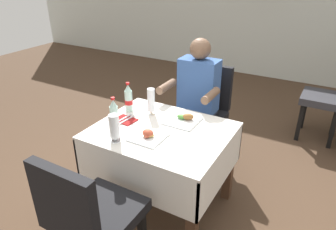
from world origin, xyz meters
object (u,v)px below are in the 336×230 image
object	(u,v)px
chair_near_camera_side	(90,215)
napkin_cutlery_set	(125,120)
chair_far_diner_seat	(204,110)
cola_bottle_primary	(114,117)
plate_near_camera	(148,136)
beer_glass_left	(151,102)
cola_bottle_secondary	(129,99)
plate_far_diner	(183,119)
seated_diner_far	(196,98)
background_chair_left	(333,95)
main_dining_table	(162,149)
beer_glass_middle	(114,127)

from	to	relation	value
chair_near_camera_side	napkin_cutlery_set	distance (m)	0.88
chair_far_diner_seat	napkin_cutlery_set	size ratio (longest dim) A/B	5.00
cola_bottle_primary	plate_near_camera	bearing A→B (deg)	7.41
plate_near_camera	cola_bottle_primary	distance (m)	0.29
plate_near_camera	beer_glass_left	size ratio (longest dim) A/B	1.02
cola_bottle_primary	napkin_cutlery_set	distance (m)	0.21
cola_bottle_secondary	plate_far_diner	bearing A→B (deg)	6.77
chair_far_diner_seat	chair_near_camera_side	xyz separation A→B (m)	(-0.00, -1.61, 0.00)
chair_near_camera_side	cola_bottle_secondary	world-z (taller)	cola_bottle_secondary
seated_diner_far	background_chair_left	xyz separation A→B (m)	(1.12, 1.16, -0.16)
seated_diner_far	background_chair_left	distance (m)	1.62
chair_near_camera_side	cola_bottle_primary	size ratio (longest dim) A/B	3.56
chair_near_camera_side	cola_bottle_primary	distance (m)	0.74
cola_bottle_secondary	napkin_cutlery_set	world-z (taller)	cola_bottle_secondary
chair_near_camera_side	napkin_cutlery_set	xyz separation A→B (m)	(-0.33, 0.80, 0.17)
beer_glass_left	chair_far_diner_seat	bearing A→B (deg)	71.63
seated_diner_far	plate_near_camera	world-z (taller)	seated_diner_far
plate_near_camera	chair_near_camera_side	bearing A→B (deg)	-88.12
seated_diner_far	napkin_cutlery_set	bearing A→B (deg)	-112.05
plate_far_diner	napkin_cutlery_set	distance (m)	0.46
beer_glass_left	background_chair_left	xyz separation A→B (m)	(1.28, 1.67, -0.28)
cola_bottle_primary	beer_glass_left	bearing A→B (deg)	77.56
chair_near_camera_side	beer_glass_left	distance (m)	1.05
background_chair_left	plate_far_diner	bearing A→B (deg)	-121.21
chair_far_diner_seat	plate_near_camera	size ratio (longest dim) A/B	4.20
seated_diner_far	cola_bottle_primary	size ratio (longest dim) A/B	4.63
main_dining_table	cola_bottle_secondary	world-z (taller)	cola_bottle_secondary
plate_near_camera	beer_glass_left	xyz separation A→B (m)	(-0.18, 0.34, 0.09)
chair_far_diner_seat	background_chair_left	world-z (taller)	same
plate_far_diner	beer_glass_middle	xyz separation A→B (m)	(-0.28, -0.51, 0.09)
plate_far_diner	main_dining_table	bearing A→B (deg)	-110.76
cola_bottle_primary	napkin_cutlery_set	xyz separation A→B (m)	(-0.04, 0.18, -0.11)
chair_near_camera_side	background_chair_left	bearing A→B (deg)	67.98
chair_far_diner_seat	plate_far_diner	size ratio (longest dim) A/B	3.76
cola_bottle_secondary	chair_far_diner_seat	bearing A→B (deg)	58.36
plate_far_diner	napkin_cutlery_set	size ratio (longest dim) A/B	1.33
beer_glass_middle	background_chair_left	distance (m)	2.52
seated_diner_far	napkin_cutlery_set	world-z (taller)	seated_diner_far
chair_near_camera_side	seated_diner_far	xyz separation A→B (m)	(-0.04, 1.50, 0.16)
main_dining_table	cola_bottle_primary	bearing A→B (deg)	-147.08
main_dining_table	seated_diner_far	size ratio (longest dim) A/B	0.80
main_dining_table	beer_glass_left	world-z (taller)	beer_glass_left
plate_far_diner	napkin_cutlery_set	bearing A→B (deg)	-151.91
chair_near_camera_side	plate_near_camera	size ratio (longest dim) A/B	4.20
plate_near_camera	napkin_cutlery_set	world-z (taller)	plate_near_camera
beer_glass_left	cola_bottle_secondary	world-z (taller)	cola_bottle_secondary
chair_far_diner_seat	seated_diner_far	bearing A→B (deg)	-111.04
background_chair_left	chair_near_camera_side	bearing A→B (deg)	-112.02
main_dining_table	plate_near_camera	bearing A→B (deg)	-98.05
cola_bottle_primary	main_dining_table	bearing A→B (deg)	32.92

